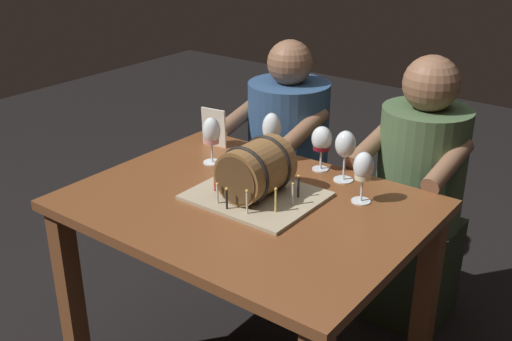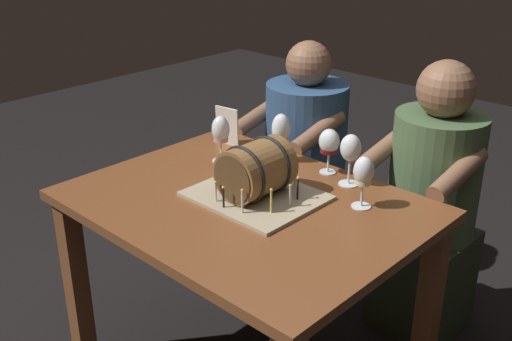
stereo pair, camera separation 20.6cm
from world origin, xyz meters
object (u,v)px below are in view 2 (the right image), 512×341
object	(u,v)px
wine_glass_empty	(351,149)
menu_card	(227,126)
dining_table	(246,231)
wine_glass_white	(363,174)
barrel_cake	(256,174)
person_seated_left	(304,169)
wine_glass_red	(329,143)
wine_glass_rose	(221,132)
wine_glass_amber	(281,131)
person_seated_right	(430,212)

from	to	relation	value
wine_glass_empty	menu_card	distance (m)	0.60
dining_table	menu_card	bearing A→B (deg)	142.52
dining_table	menu_card	world-z (taller)	menu_card
wine_glass_white	menu_card	distance (m)	0.74
barrel_cake	menu_card	world-z (taller)	barrel_cake
person_seated_left	wine_glass_red	bearing A→B (deg)	-41.79
barrel_cake	menu_card	size ratio (longest dim) A/B	2.63
barrel_cake	wine_glass_rose	bearing A→B (deg)	156.30
barrel_cake	wine_glass_amber	distance (m)	0.34
wine_glass_amber	wine_glass_red	world-z (taller)	wine_glass_amber
wine_glass_amber	menu_card	xyz separation A→B (m)	(-0.28, -0.02, -0.04)
wine_glass_empty	person_seated_right	bearing A→B (deg)	69.15
wine_glass_rose	person_seated_right	size ratio (longest dim) A/B	0.16
wine_glass_amber	person_seated_right	bearing A→B (deg)	39.36
wine_glass_amber	wine_glass_rose	world-z (taller)	wine_glass_amber
wine_glass_rose	wine_glass_white	xyz separation A→B (m)	(0.62, 0.05, -0.00)
wine_glass_amber	wine_glass_white	size ratio (longest dim) A/B	1.08
wine_glass_amber	wine_glass_rose	size ratio (longest dim) A/B	1.05
dining_table	menu_card	xyz separation A→B (m)	(-0.42, 0.32, 0.20)
dining_table	wine_glass_rose	bearing A→B (deg)	149.75
wine_glass_red	menu_card	world-z (taller)	wine_glass_red
barrel_cake	menu_card	distance (m)	0.51
wine_glass_empty	person_seated_left	world-z (taller)	person_seated_left
dining_table	wine_glass_empty	distance (m)	0.46
wine_glass_rose	wine_glass_empty	distance (m)	0.51
wine_glass_amber	menu_card	distance (m)	0.28
dining_table	wine_glass_white	world-z (taller)	wine_glass_white
wine_glass_empty	person_seated_left	bearing A→B (deg)	143.12
person_seated_left	person_seated_right	distance (m)	0.64
wine_glass_white	wine_glass_red	size ratio (longest dim) A/B	1.05
wine_glass_amber	wine_glass_white	bearing A→B (deg)	-13.84
wine_glass_white	barrel_cake	bearing A→B (deg)	-148.18
wine_glass_white	wine_glass_red	bearing A→B (deg)	149.27
wine_glass_red	menu_card	distance (m)	0.48
menu_card	wine_glass_empty	bearing A→B (deg)	-5.64
barrel_cake	wine_glass_white	size ratio (longest dim) A/B	2.35
menu_card	person_seated_left	xyz separation A→B (m)	(0.10, 0.40, -0.29)
barrel_cake	wine_glass_rose	size ratio (longest dim) A/B	2.28
wine_glass_red	person_seated_right	size ratio (longest dim) A/B	0.15
wine_glass_empty	person_seated_right	xyz separation A→B (m)	(0.14, 0.37, -0.34)
wine_glass_rose	person_seated_left	bearing A→B (deg)	91.40
wine_glass_red	person_seated_left	bearing A→B (deg)	138.21
wine_glass_amber	wine_glass_rose	bearing A→B (deg)	-136.26
wine_glass_red	person_seated_right	bearing A→B (deg)	52.59
wine_glass_white	menu_card	bearing A→B (deg)	172.66
wine_glass_empty	person_seated_right	size ratio (longest dim) A/B	0.17
person_seated_left	barrel_cake	bearing A→B (deg)	-63.98
wine_glass_amber	person_seated_left	world-z (taller)	person_seated_left
menu_card	person_seated_left	world-z (taller)	person_seated_left
wine_glass_white	person_seated_right	size ratio (longest dim) A/B	0.16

